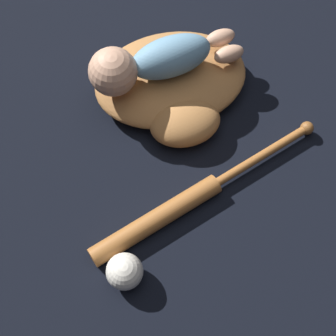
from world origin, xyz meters
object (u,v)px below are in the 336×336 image
(baby_figure, at_px, (151,62))
(baseball_bat, at_px, (178,206))
(baseball, at_px, (125,271))
(baseball_glove, at_px, (173,85))

(baby_figure, xyz_separation_m, baseball_bat, (-0.04, 0.32, -0.11))
(baby_figure, distance_m, baseball, 0.48)
(baseball, bearing_deg, baseball_bat, -130.20)
(baseball_glove, bearing_deg, baseball_bat, 88.15)
(baseball_glove, relative_size, baby_figure, 1.14)
(baby_figure, distance_m, baseball_bat, 0.34)
(baseball_glove, height_order, baseball_bat, baseball_glove)
(baseball_bat, height_order, baseball, baseball)
(baseball_glove, relative_size, baseball_bat, 0.78)
(baseball_glove, xyz_separation_m, baseball_bat, (0.01, 0.31, -0.02))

